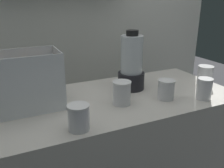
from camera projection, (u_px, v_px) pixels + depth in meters
The scene contains 9 objects.
counter at pixel (112, 166), 1.49m from camera, with size 1.40×0.64×0.90m, color beige.
back_wall_unit at pixel (69, 19), 1.87m from camera, with size 2.60×0.24×2.50m.
carrot_display_bin at pixel (28, 91), 1.19m from camera, with size 0.32×0.22×0.28m.
blender_pitcher at pixel (131, 65), 1.43m from camera, with size 0.16×0.16×0.35m.
juice_cup_orange_far_left at pixel (79, 119), 1.00m from camera, with size 0.09×0.09×0.11m.
juice_cup_pomegranate_left at pixel (122, 94), 1.24m from camera, with size 0.10×0.10×0.12m.
juice_cup_mango_middle at pixel (166, 91), 1.31m from camera, with size 0.09×0.09×0.11m.
juice_cup_carrot_right at pixel (204, 90), 1.31m from camera, with size 0.08×0.08×0.12m.
juice_cup_pomegranate_far_right at pixel (205, 76), 1.53m from camera, with size 0.10×0.10×0.12m.
Camera 1 is at (-0.53, -1.12, 1.42)m, focal length 39.23 mm.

